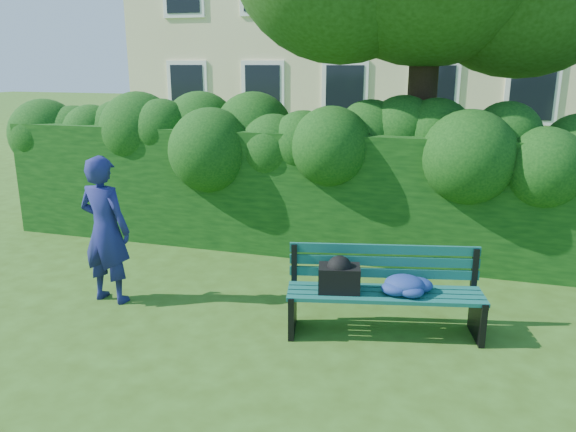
% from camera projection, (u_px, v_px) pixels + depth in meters
% --- Properties ---
extents(ground, '(80.00, 80.00, 0.00)m').
position_uv_depth(ground, '(273.00, 308.00, 6.50)').
color(ground, '#325016').
rests_on(ground, ground).
extents(hedge, '(10.00, 1.00, 1.80)m').
position_uv_depth(hedge, '(319.00, 192.00, 8.29)').
color(hedge, black).
rests_on(hedge, ground).
extents(park_bench, '(2.07, 0.97, 0.89)m').
position_uv_depth(park_bench, '(379.00, 287.00, 5.80)').
color(park_bench, '#105454').
rests_on(park_bench, ground).
extents(man_reading, '(0.67, 0.47, 1.75)m').
position_uv_depth(man_reading, '(105.00, 230.00, 6.50)').
color(man_reading, navy).
rests_on(man_reading, ground).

